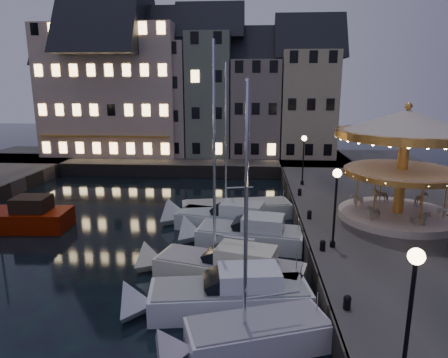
# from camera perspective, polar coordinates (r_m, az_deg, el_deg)

# --- Properties ---
(ground) EXTENTS (160.00, 160.00, 0.00)m
(ground) POSITION_cam_1_polar(r_m,az_deg,el_deg) (21.32, -4.37, -13.35)
(ground) COLOR black
(ground) RESTS_ON ground
(quay_east) EXTENTS (16.00, 56.00, 1.30)m
(quay_east) POSITION_cam_1_polar(r_m,az_deg,el_deg) (28.60, 26.81, -6.33)
(quay_east) COLOR #474442
(quay_east) RESTS_ON ground
(quay_north) EXTENTS (44.00, 12.00, 1.30)m
(quay_north) POSITION_cam_1_polar(r_m,az_deg,el_deg) (48.92, -8.85, 2.62)
(quay_north) COLOR #474442
(quay_north) RESTS_ON ground
(quaywall_e) EXTENTS (0.15, 44.00, 1.30)m
(quaywall_e) POSITION_cam_1_polar(r_m,az_deg,el_deg) (26.56, 10.57, -6.53)
(quaywall_e) COLOR #47423A
(quaywall_e) RESTS_ON ground
(quaywall_n) EXTENTS (48.00, 0.15, 1.30)m
(quaywall_n) POSITION_cam_1_polar(r_m,az_deg,el_deg) (42.75, -8.02, 1.12)
(quaywall_n) COLOR #47423A
(quaywall_n) RESTS_ON ground
(streetlamp_a) EXTENTS (0.44, 0.44, 4.17)m
(streetlamp_a) POSITION_cam_1_polar(r_m,az_deg,el_deg) (12.06, 25.18, -15.35)
(streetlamp_a) COLOR black
(streetlamp_a) RESTS_ON quay_east
(streetlamp_b) EXTENTS (0.44, 0.44, 4.17)m
(streetlamp_b) POSITION_cam_1_polar(r_m,az_deg,el_deg) (21.03, 15.67, -2.47)
(streetlamp_b) COLOR black
(streetlamp_b) RESTS_ON quay_east
(streetlamp_c) EXTENTS (0.44, 0.44, 4.17)m
(streetlamp_c) POSITION_cam_1_polar(r_m,az_deg,el_deg) (34.06, 11.29, 3.66)
(streetlamp_c) COLOR black
(streetlamp_c) RESTS_ON quay_east
(bollard_a) EXTENTS (0.30, 0.30, 0.57)m
(bollard_a) POSITION_cam_1_polar(r_m,az_deg,el_deg) (16.37, 17.19, -16.39)
(bollard_a) COLOR black
(bollard_a) RESTS_ON quay_east
(bollard_b) EXTENTS (0.30, 0.30, 0.57)m
(bollard_b) POSITION_cam_1_polar(r_m,az_deg,el_deg) (21.22, 13.92, -9.12)
(bollard_b) COLOR black
(bollard_b) RESTS_ON quay_east
(bollard_c) EXTENTS (0.30, 0.30, 0.57)m
(bollard_c) POSITION_cam_1_polar(r_m,az_deg,el_deg) (25.86, 12.11, -4.92)
(bollard_c) COLOR black
(bollard_c) RESTS_ON quay_east
(bollard_d) EXTENTS (0.30, 0.30, 0.57)m
(bollard_d) POSITION_cam_1_polar(r_m,az_deg,el_deg) (31.09, 10.76, -1.78)
(bollard_d) COLOR black
(bollard_d) RESTS_ON quay_east
(townhouse_na) EXTENTS (5.50, 8.00, 12.80)m
(townhouse_na) POSITION_cam_1_polar(r_m,az_deg,el_deg) (53.79, -20.88, 10.52)
(townhouse_na) COLOR gray
(townhouse_na) RESTS_ON quay_north
(townhouse_nb) EXTENTS (6.16, 8.00, 13.80)m
(townhouse_nb) POSITION_cam_1_polar(r_m,az_deg,el_deg) (51.74, -15.33, 11.39)
(townhouse_nb) COLOR tan
(townhouse_nb) RESTS_ON quay_north
(townhouse_nc) EXTENTS (6.82, 8.00, 14.80)m
(townhouse_nc) POSITION_cam_1_polar(r_m,az_deg,el_deg) (50.06, -8.67, 12.23)
(townhouse_nc) COLOR #AE988B
(townhouse_nc) RESTS_ON quay_north
(townhouse_nd) EXTENTS (5.50, 8.00, 15.80)m
(townhouse_nd) POSITION_cam_1_polar(r_m,az_deg,el_deg) (49.12, -1.96, 12.94)
(townhouse_nd) COLOR slate
(townhouse_nd) RESTS_ON quay_north
(townhouse_ne) EXTENTS (6.16, 8.00, 12.80)m
(townhouse_ne) POSITION_cam_1_polar(r_m,az_deg,el_deg) (48.88, 4.54, 11.14)
(townhouse_ne) COLOR gray
(townhouse_ne) RESTS_ON quay_north
(townhouse_nf) EXTENTS (6.82, 8.00, 13.80)m
(townhouse_nf) POSITION_cam_1_polar(r_m,az_deg,el_deg) (49.26, 11.75, 11.51)
(townhouse_nf) COLOR tan
(townhouse_nf) RESTS_ON quay_north
(hotel_corner) EXTENTS (17.60, 9.00, 16.80)m
(hotel_corner) POSITION_cam_1_polar(r_m,az_deg,el_deg) (51.71, -15.38, 13.06)
(hotel_corner) COLOR beige
(hotel_corner) RESTS_ON quay_north
(motorboat_a) EXTENTS (6.30, 3.78, 10.46)m
(motorboat_a) POSITION_cam_1_polar(r_m,az_deg,el_deg) (15.70, 2.76, -21.74)
(motorboat_a) COLOR silver
(motorboat_a) RESTS_ON ground
(motorboat_b) EXTENTS (7.99, 3.34, 2.15)m
(motorboat_b) POSITION_cam_1_polar(r_m,az_deg,el_deg) (17.90, -0.54, -16.54)
(motorboat_b) COLOR silver
(motorboat_b) RESTS_ON ground
(motorboat_c) EXTENTS (8.42, 4.18, 11.21)m
(motorboat_c) POSITION_cam_1_polar(r_m,az_deg,el_deg) (20.32, -0.43, -12.59)
(motorboat_c) COLOR beige
(motorboat_c) RESTS_ON ground
(motorboat_d) EXTENTS (7.46, 3.43, 2.15)m
(motorboat_d) POSITION_cam_1_polar(r_m,az_deg,el_deg) (24.51, 2.78, -8.05)
(motorboat_d) COLOR silver
(motorboat_d) RESTS_ON ground
(motorboat_e) EXTENTS (8.27, 4.07, 2.15)m
(motorboat_e) POSITION_cam_1_polar(r_m,az_deg,el_deg) (27.18, -0.00, -5.85)
(motorboat_e) COLOR silver
(motorboat_e) RESTS_ON ground
(motorboat_f) EXTENTS (9.05, 3.99, 11.98)m
(motorboat_f) POSITION_cam_1_polar(r_m,az_deg,el_deg) (29.57, 0.67, -4.49)
(motorboat_f) COLOR silver
(motorboat_f) RESTS_ON ground
(red_fishing_boat) EXTENTS (7.85, 3.09, 6.02)m
(red_fishing_boat) POSITION_cam_1_polar(r_m,az_deg,el_deg) (30.71, -27.78, -5.05)
(red_fishing_boat) COLOR #6D1000
(red_fishing_boat) RESTS_ON ground
(carousel) EXTENTS (8.28, 8.28, 7.25)m
(carousel) POSITION_cam_1_polar(r_m,az_deg,el_deg) (26.61, 24.42, 4.59)
(carousel) COLOR beige
(carousel) RESTS_ON quay_east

